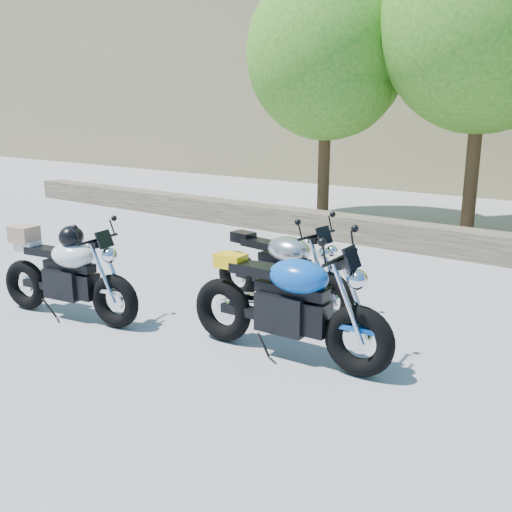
{
  "coord_description": "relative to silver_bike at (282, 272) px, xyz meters",
  "views": [
    {
      "loc": [
        4.4,
        -4.54,
        2.52
      ],
      "look_at": [
        0.2,
        1.0,
        0.75
      ],
      "focal_mm": 40.0,
      "sensor_mm": 36.0,
      "label": 1
    }
  ],
  "objects": [
    {
      "name": "stone_wall",
      "position": [
        -0.45,
        4.29,
        -0.29
      ],
      "size": [
        22.0,
        0.55,
        0.5
      ],
      "primitive_type": "cube",
      "color": "#44382D",
      "rests_on": "ground"
    },
    {
      "name": "tree_decid_left",
      "position": [
        -2.84,
        5.93,
        3.09
      ],
      "size": [
        3.67,
        3.67,
        5.62
      ],
      "color": "#382314",
      "rests_on": "ground"
    },
    {
      "name": "silver_bike",
      "position": [
        0.0,
        0.0,
        0.0
      ],
      "size": [
        2.22,
        0.7,
        1.11
      ],
      "rotation": [
        0.0,
        0.0,
        -0.09
      ],
      "color": "black",
      "rests_on": "ground"
    },
    {
      "name": "blue_bike",
      "position": [
        0.85,
        -1.11,
        0.04
      ],
      "size": [
        2.36,
        0.75,
        1.18
      ],
      "rotation": [
        0.0,
        0.0,
        0.07
      ],
      "color": "black",
      "rests_on": "ground"
    },
    {
      "name": "white_bike",
      "position": [
        -2.01,
        -1.78,
        0.04
      ],
      "size": [
        2.14,
        0.72,
        1.19
      ],
      "rotation": [
        0.0,
        0.0,
        0.18
      ],
      "color": "black",
      "rests_on": "ground"
    },
    {
      "name": "ground",
      "position": [
        -0.45,
        -1.21,
        -0.54
      ],
      "size": [
        90.0,
        90.0,
        0.0
      ],
      "primitive_type": "plane",
      "color": "#929297",
      "rests_on": "ground"
    },
    {
      "name": "tree_decid_mid",
      "position": [
        0.46,
        6.33,
        3.5
      ],
      "size": [
        4.08,
        4.08,
        6.24
      ],
      "color": "#382314",
      "rests_on": "ground"
    }
  ]
}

